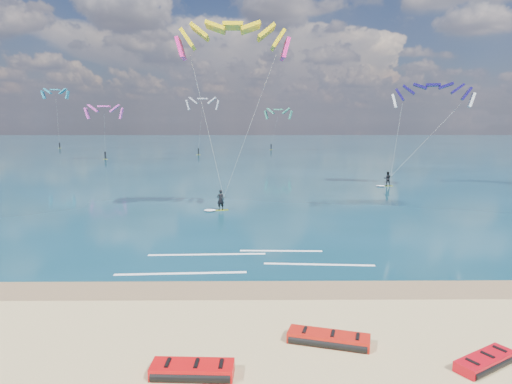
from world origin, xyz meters
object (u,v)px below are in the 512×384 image
kitesurfer_far (413,125)px  packed_kite_mid (328,343)px  packed_kite_right (485,366)px  kitesurfer_main (227,109)px  packed_kite_left (193,375)px

kitesurfer_far → packed_kite_mid: bearing=-116.4°
packed_kite_right → kitesurfer_main: 24.56m
packed_kite_right → kitesurfer_main: bearing=80.9°
kitesurfer_main → kitesurfer_far: size_ratio=1.22×
packed_kite_left → packed_kite_mid: size_ratio=0.90×
packed_kite_left → kitesurfer_main: 23.33m
packed_kite_left → kitesurfer_far: 41.34m
packed_kite_mid → kitesurfer_main: 22.02m
packed_kite_left → packed_kite_right: bearing=5.4°
packed_kite_left → packed_kite_mid: (4.24, 1.87, 0.00)m
kitesurfer_main → kitesurfer_far: 23.72m
packed_kite_right → kitesurfer_far: bearing=42.9°
packed_kite_mid → packed_kite_right: (4.46, -1.44, 0.00)m
kitesurfer_far → kitesurfer_main: bearing=-146.3°
packed_kite_right → kitesurfer_far: kitesurfer_far is taller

